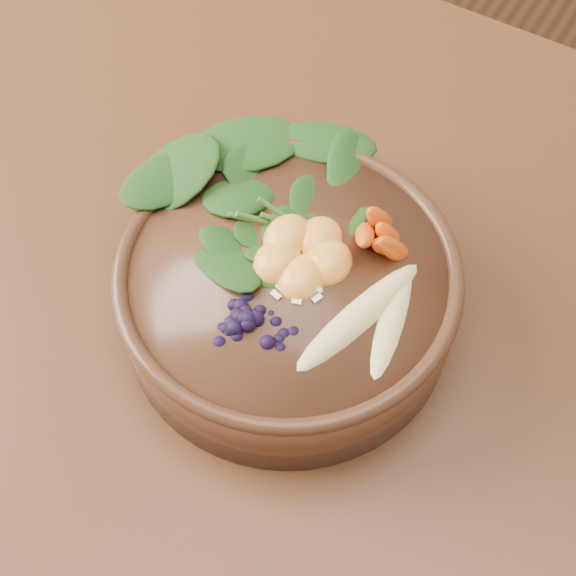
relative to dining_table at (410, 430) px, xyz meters
name	(u,v)px	position (x,y,z in m)	size (l,w,h in m)	color
dining_table	(410,430)	(0.00, 0.00, 0.00)	(1.60, 0.90, 0.75)	#331C0C
stoneware_bowl	(288,295)	(-0.13, 0.00, 0.13)	(0.27, 0.27, 0.07)	#4C2A19
kale_heap	(287,182)	(-0.17, 0.06, 0.19)	(0.18, 0.16, 0.04)	#234819
carrot_cluster	(397,209)	(-0.07, 0.07, 0.20)	(0.06, 0.06, 0.08)	#F85C19
banana_halves	(377,309)	(-0.05, -0.01, 0.18)	(0.08, 0.15, 0.03)	#E0CC84
mandarin_cluster	(303,245)	(-0.12, 0.01, 0.18)	(0.08, 0.09, 0.03)	orange
blueberry_pile	(245,309)	(-0.13, -0.06, 0.19)	(0.13, 0.09, 0.04)	black
coconut_flakes	(275,284)	(-0.13, -0.02, 0.17)	(0.09, 0.07, 0.01)	white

